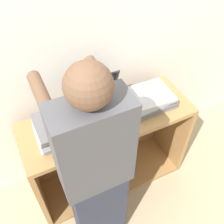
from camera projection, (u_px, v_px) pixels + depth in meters
The scene contains 8 objects.
ground_plane at pixel (120, 196), 2.29m from camera, with size 12.00×12.00×0.00m, color tan.
wall_back at pixel (86, 45), 1.77m from camera, with size 8.00×0.05×2.40m.
cart at pixel (105, 144), 2.18m from camera, with size 1.26×0.46×0.80m.
laptop_open at pixel (104, 107), 1.85m from camera, with size 0.31×0.36×0.27m.
laptop_stack_left at pixel (60, 127), 1.70m from camera, with size 0.33×0.29×0.14m.
laptop_stack_right at pixel (150, 98), 1.92m from camera, with size 0.33×0.28×0.09m.
person at pixel (96, 175), 1.54m from camera, with size 0.40×0.52×1.59m.
inventory_tag at pixel (61, 127), 1.60m from camera, with size 0.06×0.02×0.01m.
Camera 1 is at (-0.51, -0.92, 2.16)m, focal length 42.00 mm.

